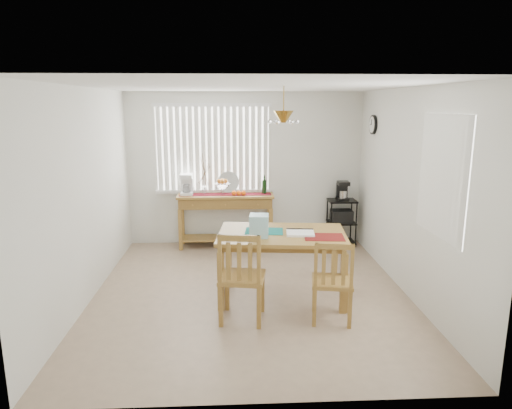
{
  "coord_description": "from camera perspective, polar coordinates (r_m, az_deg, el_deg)",
  "views": [
    {
      "loc": [
        -0.2,
        -5.53,
        2.4
      ],
      "look_at": [
        0.1,
        0.55,
        1.05
      ],
      "focal_mm": 32.0,
      "sensor_mm": 36.0,
      "label": 1
    }
  ],
  "objects": [
    {
      "name": "ground",
      "position": [
        6.03,
        -0.7,
        -10.99
      ],
      "size": [
        4.0,
        4.5,
        0.01
      ],
      "primitive_type": "cube",
      "color": "tan"
    },
    {
      "name": "room_shell",
      "position": [
        5.59,
        -0.72,
        5.23
      ],
      "size": [
        4.2,
        4.7,
        2.7
      ],
      "color": "white",
      "rests_on": "ground"
    },
    {
      "name": "sideboard",
      "position": [
        7.73,
        -3.73,
        -0.39
      ],
      "size": [
        1.61,
        0.45,
        0.91
      ],
      "color": "olive",
      "rests_on": "ground"
    },
    {
      "name": "sideboard_items",
      "position": [
        7.68,
        -5.79,
        2.29
      ],
      "size": [
        1.53,
        0.38,
        0.69
      ],
      "color": "maroon",
      "rests_on": "sideboard"
    },
    {
      "name": "wire_cart",
      "position": [
        7.99,
        10.63,
        -1.65
      ],
      "size": [
        0.47,
        0.37,
        0.79
      ],
      "color": "black",
      "rests_on": "ground"
    },
    {
      "name": "cart_items",
      "position": [
        7.9,
        10.75,
        1.65
      ],
      "size": [
        0.19,
        0.22,
        0.33
      ],
      "color": "black",
      "rests_on": "wire_cart"
    },
    {
      "name": "dining_table",
      "position": [
        5.68,
        3.26,
        -4.49
      ],
      "size": [
        1.65,
        1.15,
        0.84
      ],
      "color": "olive",
      "rests_on": "ground"
    },
    {
      "name": "table_items",
      "position": [
        5.5,
        1.71,
        -2.93
      ],
      "size": [
        1.2,
        0.67,
        0.27
      ],
      "color": "#136D68",
      "rests_on": "dining_table"
    },
    {
      "name": "chair_left",
      "position": [
        5.11,
        -1.81,
        -9.1
      ],
      "size": [
        0.56,
        0.56,
        1.06
      ],
      "color": "olive",
      "rests_on": "ground"
    },
    {
      "name": "chair_right",
      "position": [
        5.18,
        9.52,
        -9.5
      ],
      "size": [
        0.51,
        0.51,
        0.96
      ],
      "color": "olive",
      "rests_on": "ground"
    }
  ]
}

